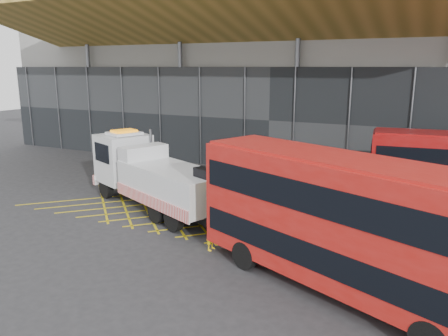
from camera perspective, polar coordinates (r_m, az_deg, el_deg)
The scene contains 6 objects.
ground_plane at distance 25.63m, azimuth -7.55°, elevation -5.24°, with size 120.00×120.00×0.00m, color #29292C.
road_markings at distance 24.43m, azimuth -2.84°, elevation -6.05°, with size 21.56×7.16×0.01m.
construction_building at distance 40.29m, azimuth 9.64°, elevation 14.28°, with size 55.00×23.97×18.00m.
recovery_truck at distance 25.30m, azimuth -9.37°, elevation -0.87°, with size 11.95×6.84×4.30m.
bus_towed at distance 15.84m, azimuth 16.05°, elevation -6.74°, with size 12.40×7.27×5.00m.
worker at distance 19.63m, azimuth -1.68°, elevation -8.41°, with size 0.60×0.39×1.63m, color yellow.
Camera 1 is at (13.72, -20.12, 8.01)m, focal length 35.00 mm.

